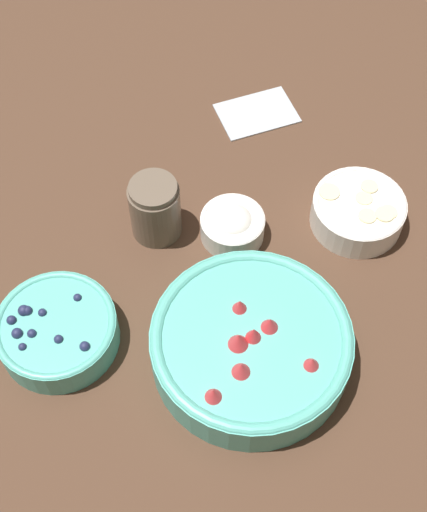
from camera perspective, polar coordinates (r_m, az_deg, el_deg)
The scene contains 7 objects.
ground_plane at distance 1.07m, azimuth -3.51°, elevation -0.10°, with size 4.00×4.00×0.00m, color #4C3323.
bowl_strawberries at distance 0.95m, azimuth 3.01°, elevation -7.04°, with size 0.27×0.27×0.09m.
bowl_blueberries at distance 0.99m, azimuth -12.34°, elevation -5.88°, with size 0.17×0.17×0.06m.
bowl_bananas at distance 1.10m, azimuth 11.51°, elevation 3.62°, with size 0.14×0.14×0.05m.
bowl_cream at distance 1.07m, azimuth 1.53°, elevation 2.54°, with size 0.10×0.10×0.05m.
jar_chocolate at distance 1.06m, azimuth -4.68°, elevation 3.67°, with size 0.08×0.08×0.10m.
napkin at distance 1.25m, azimuth 3.49°, elevation 11.38°, with size 0.15×0.13×0.01m.
Camera 1 is at (0.35, 0.47, 0.89)m, focal length 50.00 mm.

